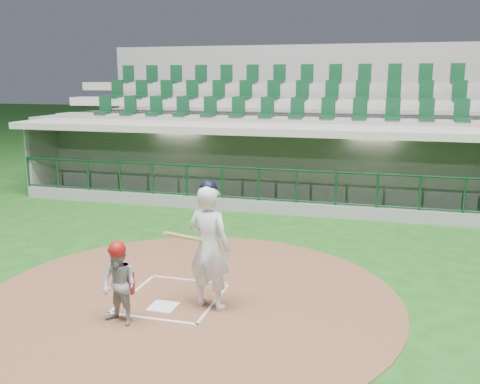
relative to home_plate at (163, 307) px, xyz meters
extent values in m
plane|color=#184D16|center=(0.00, 0.70, -0.02)|extent=(120.00, 120.00, 0.00)
cylinder|color=brown|center=(0.30, 0.50, -0.02)|extent=(7.20, 7.20, 0.01)
cube|color=white|center=(0.00, 0.00, 0.00)|extent=(0.43, 0.43, 0.02)
cube|color=white|center=(-0.75, 0.40, 0.00)|extent=(0.05, 1.80, 0.01)
cube|color=silver|center=(0.75, 0.40, 0.00)|extent=(0.05, 1.80, 0.01)
cube|color=silver|center=(0.00, 1.25, 0.00)|extent=(1.55, 0.05, 0.01)
cube|color=white|center=(0.00, -0.45, 0.00)|extent=(1.55, 0.05, 0.01)
cube|color=slate|center=(0.00, 8.20, -0.57)|extent=(15.00, 3.00, 0.10)
cube|color=slate|center=(0.00, 9.80, 0.83)|extent=(15.00, 0.20, 2.70)
cube|color=beige|center=(0.00, 9.68, 1.08)|extent=(13.50, 0.04, 0.90)
cube|color=gray|center=(-7.50, 8.20, 0.83)|extent=(0.20, 3.00, 2.70)
cube|color=#A5A095|center=(0.00, 7.95, 2.28)|extent=(15.40, 3.50, 0.20)
cube|color=gray|center=(0.00, 6.65, 0.13)|extent=(15.00, 0.15, 0.40)
cube|color=black|center=(0.00, 6.65, 1.70)|extent=(15.00, 0.01, 0.95)
cube|color=brown|center=(0.00, 9.25, -0.30)|extent=(12.75, 0.40, 0.45)
cube|color=white|center=(-3.00, 8.20, 2.15)|extent=(1.30, 0.35, 0.04)
cube|color=white|center=(3.00, 8.20, 2.15)|extent=(1.30, 0.35, 0.04)
imported|color=maroon|center=(-5.86, 9.17, 0.25)|extent=(1.05, 0.66, 1.55)
imported|color=maroon|center=(-2.50, 9.13, 0.36)|extent=(1.12, 0.74, 1.76)
imported|color=#A21111|center=(2.16, 8.85, 0.32)|extent=(0.94, 0.75, 1.69)
imported|color=#9F1113|center=(4.47, 8.81, 0.39)|extent=(1.77, 0.92, 1.82)
cube|color=gray|center=(0.00, 11.45, 1.13)|extent=(17.00, 6.50, 2.50)
cube|color=gray|center=(0.00, 9.95, 2.28)|extent=(16.60, 0.95, 0.30)
cube|color=#ABA69A|center=(0.00, 10.90, 2.83)|extent=(16.60, 0.95, 0.30)
cube|color=gray|center=(0.00, 11.85, 3.38)|extent=(16.60, 0.95, 0.30)
cube|color=gray|center=(0.00, 14.80, 2.50)|extent=(17.00, 0.25, 5.05)
imported|color=silver|center=(0.74, 0.23, 1.02)|extent=(0.84, 0.65, 2.06)
sphere|color=black|center=(0.74, 0.23, 1.99)|extent=(0.28, 0.28, 0.28)
cylinder|color=tan|center=(0.49, -0.02, 1.23)|extent=(0.58, 0.79, 0.39)
imported|color=#939398|center=(-0.39, -0.72, 0.61)|extent=(0.71, 0.62, 1.24)
sphere|color=#9D1011|center=(-0.39, -0.72, 1.18)|extent=(0.26, 0.26, 0.26)
cube|color=#A51113|center=(-0.39, -0.57, 0.60)|extent=(0.32, 0.10, 0.35)
camera|label=1|loc=(3.43, -7.57, 3.68)|focal=40.00mm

